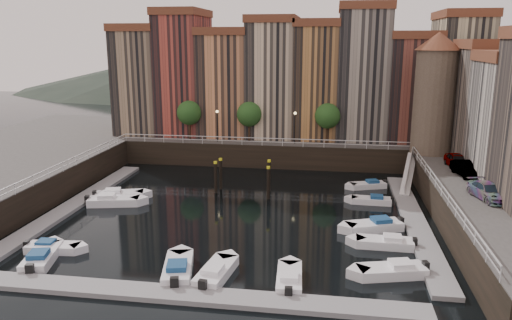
% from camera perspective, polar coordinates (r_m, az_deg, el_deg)
% --- Properties ---
extents(ground, '(200.00, 200.00, 0.00)m').
position_cam_1_polar(ground, '(48.21, -2.02, -5.72)').
color(ground, black).
rests_on(ground, ground).
extents(quay_far, '(80.00, 20.00, 3.00)m').
position_cam_1_polar(quay_far, '(72.65, 1.81, 2.12)').
color(quay_far, black).
rests_on(quay_far, ground).
extents(dock_left, '(2.00, 28.00, 0.35)m').
position_cam_1_polar(dock_left, '(52.66, -19.89, -4.67)').
color(dock_left, gray).
rests_on(dock_left, ground).
extents(dock_right, '(2.00, 28.00, 0.35)m').
position_cam_1_polar(dock_right, '(47.05, 17.65, -6.65)').
color(dock_right, gray).
rests_on(dock_right, ground).
extents(dock_near, '(30.00, 2.00, 0.35)m').
position_cam_1_polar(dock_near, '(33.00, -7.74, -15.07)').
color(dock_near, gray).
rests_on(dock_near, ground).
extents(mountains, '(145.00, 100.00, 18.00)m').
position_cam_1_polar(mountains, '(155.04, 6.34, 10.54)').
color(mountains, '#2D382D').
rests_on(mountains, ground).
extents(far_terrace, '(48.70, 10.30, 17.50)m').
position_cam_1_polar(far_terrace, '(68.57, 4.39, 9.38)').
color(far_terrace, '#967C5F').
rests_on(far_terrace, quay_far).
extents(corner_tower, '(5.20, 5.20, 13.80)m').
position_cam_1_polar(corner_tower, '(60.53, 19.76, 7.36)').
color(corner_tower, '#6B5B4C').
rests_on(corner_tower, quay_right).
extents(promenade_trees, '(21.20, 3.20, 5.20)m').
position_cam_1_polar(promenade_trees, '(64.35, -0.20, 5.23)').
color(promenade_trees, black).
rests_on(promenade_trees, quay_far).
extents(street_lamps, '(10.36, 0.36, 4.18)m').
position_cam_1_polar(street_lamps, '(63.42, -0.04, 4.48)').
color(street_lamps, black).
rests_on(street_lamps, quay_far).
extents(railings, '(36.08, 34.04, 0.52)m').
position_cam_1_polar(railings, '(51.75, -1.04, 0.01)').
color(railings, white).
rests_on(railings, ground).
extents(gangway, '(2.78, 8.32, 3.73)m').
position_cam_1_polar(gangway, '(57.08, 17.06, -1.24)').
color(gangway, white).
rests_on(gangway, ground).
extents(mooring_pilings, '(6.16, 3.14, 3.78)m').
position_cam_1_polar(mooring_pilings, '(52.92, -1.48, -2.07)').
color(mooring_pilings, black).
rests_on(mooring_pilings, ground).
extents(boat_left_0, '(4.34, 1.93, 0.98)m').
position_cam_1_polar(boat_left_0, '(42.11, -22.30, -9.23)').
color(boat_left_0, white).
rests_on(boat_left_0, ground).
extents(boat_left_2, '(5.38, 2.94, 1.20)m').
position_cam_1_polar(boat_left_2, '(51.49, -16.08, -4.51)').
color(boat_left_2, white).
rests_on(boat_left_2, ground).
extents(boat_left_3, '(5.18, 3.23, 1.16)m').
position_cam_1_polar(boat_left_3, '(53.25, -15.44, -3.89)').
color(boat_left_3, white).
rests_on(boat_left_3, ground).
extents(boat_right_0, '(5.10, 2.95, 1.14)m').
position_cam_1_polar(boat_right_0, '(36.56, 15.40, -12.11)').
color(boat_right_0, white).
rests_on(boat_right_0, ground).
extents(boat_right_1, '(4.69, 1.78, 1.07)m').
position_cam_1_polar(boat_right_1, '(41.12, 14.63, -9.13)').
color(boat_right_1, white).
rests_on(boat_right_1, ground).
extents(boat_right_2, '(5.18, 3.43, 1.17)m').
position_cam_1_polar(boat_right_2, '(44.35, 13.46, -7.32)').
color(boat_right_2, white).
rests_on(boat_right_2, ground).
extents(boat_right_3, '(4.15, 1.63, 0.95)m').
position_cam_1_polar(boat_right_3, '(51.27, 13.15, -4.51)').
color(boat_right_3, white).
rests_on(boat_right_3, ground).
extents(boat_right_4, '(4.22, 2.76, 0.95)m').
position_cam_1_polar(boat_right_4, '(56.48, 12.75, -2.81)').
color(boat_right_4, white).
rests_on(boat_right_4, ground).
extents(boat_near_0, '(2.92, 5.18, 1.16)m').
position_cam_1_polar(boat_near_0, '(40.43, -23.33, -10.20)').
color(boat_near_0, white).
rests_on(boat_near_0, ground).
extents(boat_near_1, '(2.91, 5.34, 1.20)m').
position_cam_1_polar(boat_near_1, '(35.91, -8.92, -12.21)').
color(boat_near_1, white).
rests_on(boat_near_1, ground).
extents(boat_near_2, '(2.39, 5.04, 1.13)m').
position_cam_1_polar(boat_near_2, '(35.16, -4.65, -12.71)').
color(boat_near_2, white).
rests_on(boat_near_2, ground).
extents(boat_near_3, '(1.95, 4.65, 1.06)m').
position_cam_1_polar(boat_near_3, '(34.36, 3.83, -13.40)').
color(boat_near_3, white).
rests_on(boat_near_3, ground).
extents(car_a, '(2.10, 4.41, 1.46)m').
position_cam_1_polar(car_a, '(55.29, 21.98, -0.17)').
color(car_a, gray).
rests_on(car_a, quay_right).
extents(car_b, '(2.35, 4.72, 1.49)m').
position_cam_1_polar(car_b, '(52.04, 22.93, -1.05)').
color(car_b, gray).
rests_on(car_b, quay_right).
extents(car_c, '(2.97, 4.94, 1.34)m').
position_cam_1_polar(car_c, '(45.45, 24.99, -3.37)').
color(car_c, gray).
rests_on(car_c, quay_right).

